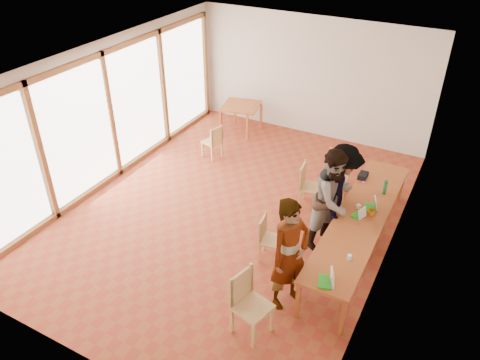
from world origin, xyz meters
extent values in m
plane|color=brown|center=(0.00, 0.00, 0.00)|extent=(8.00, 8.00, 0.00)
cube|color=beige|center=(0.00, 4.00, 1.50)|extent=(6.00, 0.10, 3.00)
cube|color=beige|center=(0.00, -4.00, 1.50)|extent=(6.00, 0.10, 3.00)
cube|color=beige|center=(3.00, 0.00, 1.50)|extent=(0.10, 8.00, 3.00)
cube|color=white|center=(-2.96, 0.00, 1.50)|extent=(0.10, 8.00, 3.00)
cube|color=white|center=(0.00, 0.00, 3.02)|extent=(6.00, 8.00, 0.04)
cube|color=#A55224|center=(2.50, -0.02, 0.72)|extent=(0.80, 4.00, 0.05)
cube|color=#A55224|center=(2.16, -1.96, 0.35)|extent=(0.06, 0.06, 0.70)
cube|color=#A55224|center=(2.16, 1.92, 0.35)|extent=(0.06, 0.06, 0.70)
cube|color=#A55224|center=(2.84, -1.96, 0.35)|extent=(0.06, 0.06, 0.70)
cube|color=#A55224|center=(2.84, 1.92, 0.35)|extent=(0.06, 0.06, 0.70)
cube|color=#A55224|center=(-1.56, 3.20, 0.72)|extent=(0.90, 0.90, 0.05)
cube|color=#A55224|center=(-1.95, 2.81, 0.35)|extent=(0.05, 0.05, 0.70)
cube|color=#A55224|center=(-1.95, 3.59, 0.35)|extent=(0.05, 0.05, 0.70)
cube|color=#A55224|center=(-1.17, 2.81, 0.35)|extent=(0.05, 0.05, 0.70)
cube|color=#A55224|center=(-1.17, 3.59, 0.35)|extent=(0.05, 0.05, 0.70)
cube|color=#DFB76F|center=(1.69, -2.50, 0.49)|extent=(0.58, 0.58, 0.05)
cube|color=#DFB76F|center=(1.48, -2.45, 0.76)|extent=(0.16, 0.47, 0.50)
cube|color=#DFB76F|center=(1.26, -0.93, 0.39)|extent=(0.43, 0.43, 0.04)
cube|color=#DFB76F|center=(1.09, -0.95, 0.61)|extent=(0.09, 0.38, 0.40)
cube|color=#DFB76F|center=(1.28, 0.87, 0.44)|extent=(0.49, 0.49, 0.04)
cube|color=#DFB76F|center=(1.08, 0.84, 0.69)|extent=(0.10, 0.43, 0.45)
cube|color=#DFB76F|center=(1.60, 1.45, 0.48)|extent=(0.53, 0.53, 0.04)
cube|color=#DFB76F|center=(1.39, 1.42, 0.74)|extent=(0.11, 0.47, 0.49)
cube|color=#DFB76F|center=(-1.52, 1.68, 0.39)|extent=(0.47, 0.47, 0.04)
cube|color=#DFB76F|center=(-1.35, 1.64, 0.61)|extent=(0.14, 0.38, 0.40)
imported|color=gray|center=(1.89, -1.72, 0.94)|extent=(0.70, 0.81, 1.89)
imported|color=gray|center=(2.00, -0.04, 0.95)|extent=(0.97, 1.10, 1.90)
imported|color=gray|center=(2.02, 0.25, 0.92)|extent=(0.84, 1.27, 1.85)
cube|color=green|center=(2.49, -1.82, 0.76)|extent=(0.26, 0.32, 0.03)
cube|color=white|center=(2.58, -1.79, 0.86)|extent=(0.15, 0.26, 0.23)
cube|color=green|center=(2.44, -0.03, 0.76)|extent=(0.22, 0.26, 0.02)
cube|color=white|center=(2.52, -0.06, 0.84)|extent=(0.12, 0.21, 0.18)
cube|color=green|center=(2.57, 0.29, 0.76)|extent=(0.25, 0.30, 0.03)
cube|color=white|center=(2.65, 0.32, 0.85)|extent=(0.15, 0.24, 0.21)
imported|color=orange|center=(2.64, 0.09, 0.80)|extent=(0.15, 0.15, 0.10)
cylinder|color=#1C703C|center=(2.67, 0.85, 0.89)|extent=(0.07, 0.07, 0.28)
cylinder|color=silver|center=(2.65, -1.19, 0.80)|extent=(0.07, 0.07, 0.09)
cylinder|color=white|center=(2.39, 0.20, 0.78)|extent=(0.08, 0.08, 0.06)
cube|color=#F94F9E|center=(2.24, 1.05, 0.76)|extent=(0.05, 0.10, 0.01)
cube|color=black|center=(2.18, 1.21, 0.80)|extent=(0.16, 0.26, 0.09)
camera|label=1|loc=(3.72, -6.64, 5.53)|focal=35.00mm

